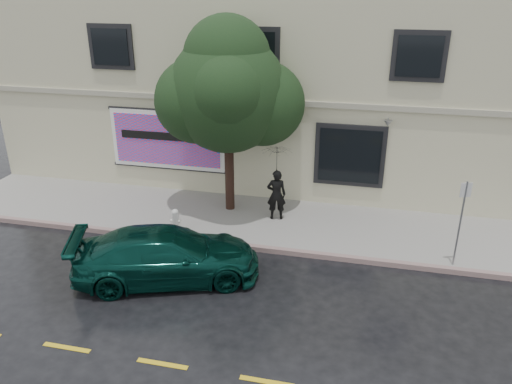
% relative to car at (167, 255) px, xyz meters
% --- Properties ---
extents(ground, '(90.00, 90.00, 0.00)m').
position_rel_car_xyz_m(ground, '(1.11, 0.45, -0.70)').
color(ground, black).
rests_on(ground, ground).
extents(sidewalk, '(20.00, 3.50, 0.15)m').
position_rel_car_xyz_m(sidewalk, '(1.11, 3.70, -0.62)').
color(sidewalk, gray).
rests_on(sidewalk, ground).
extents(curb, '(20.00, 0.18, 0.16)m').
position_rel_car_xyz_m(curb, '(1.11, 1.95, -0.62)').
color(curb, slate).
rests_on(curb, ground).
extents(road_marking, '(19.00, 0.12, 0.01)m').
position_rel_car_xyz_m(road_marking, '(1.11, -3.05, -0.69)').
color(road_marking, gold).
rests_on(road_marking, ground).
extents(building, '(20.00, 8.12, 7.00)m').
position_rel_car_xyz_m(building, '(1.11, 9.44, 2.80)').
color(building, '#BDB498').
rests_on(building, ground).
extents(billboard, '(4.30, 0.16, 2.20)m').
position_rel_car_xyz_m(billboard, '(-2.09, 5.37, 1.36)').
color(billboard, white).
rests_on(billboard, ground).
extents(car, '(5.21, 3.58, 1.39)m').
position_rel_car_xyz_m(car, '(0.00, 0.00, 0.00)').
color(car, '#08312A').
rests_on(car, ground).
extents(pedestrian, '(0.68, 0.51, 1.67)m').
position_rel_car_xyz_m(pedestrian, '(2.16, 3.87, 0.29)').
color(pedestrian, black).
rests_on(pedestrian, sidewalk).
extents(umbrella, '(1.35, 1.35, 0.76)m').
position_rel_car_xyz_m(umbrella, '(2.16, 3.87, 1.50)').
color(umbrella, black).
rests_on(umbrella, pedestrian).
extents(street_tree, '(3.69, 3.69, 5.75)m').
position_rel_car_xyz_m(street_tree, '(0.50, 4.29, 3.35)').
color(street_tree, black).
rests_on(street_tree, sidewalk).
extents(fire_hydrant, '(0.31, 0.29, 0.77)m').
position_rel_car_xyz_m(fire_hydrant, '(-0.65, 2.25, -0.17)').
color(fire_hydrant, silver).
rests_on(fire_hydrant, sidewalk).
extents(sign_pole, '(0.29, 0.12, 2.44)m').
position_rel_car_xyz_m(sign_pole, '(7.39, 2.15, 0.93)').
color(sign_pole, gray).
rests_on(sign_pole, sidewalk).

